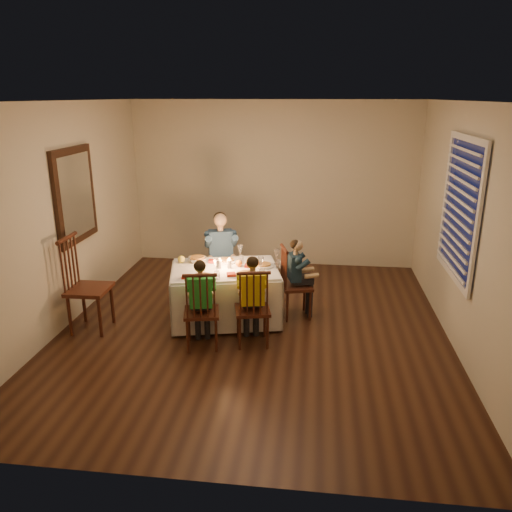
# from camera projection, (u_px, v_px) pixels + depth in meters

# --- Properties ---
(ground) EXTENTS (5.00, 5.00, 0.00)m
(ground) POSITION_uv_depth(u_px,v_px,m) (254.00, 329.00, 5.95)
(ground) COLOR black
(ground) RESTS_ON ground
(wall_left) EXTENTS (0.02, 5.00, 2.60)m
(wall_left) POSITION_uv_depth(u_px,v_px,m) (62.00, 217.00, 5.81)
(wall_left) COLOR beige
(wall_left) RESTS_ON ground
(wall_right) EXTENTS (0.02, 5.00, 2.60)m
(wall_right) POSITION_uv_depth(u_px,v_px,m) (463.00, 229.00, 5.29)
(wall_right) COLOR beige
(wall_right) RESTS_ON ground
(wall_back) EXTENTS (4.50, 0.02, 2.60)m
(wall_back) POSITION_uv_depth(u_px,v_px,m) (273.00, 185.00, 7.91)
(wall_back) COLOR beige
(wall_back) RESTS_ON ground
(ceiling) EXTENTS (5.00, 5.00, 0.00)m
(ceiling) POSITION_uv_depth(u_px,v_px,m) (253.00, 101.00, 5.15)
(ceiling) COLOR white
(ceiling) RESTS_ON wall_back
(dining_table) EXTENTS (1.47, 1.21, 0.64)m
(dining_table) POSITION_uv_depth(u_px,v_px,m) (225.00, 283.00, 6.07)
(dining_table) COLOR white
(dining_table) RESTS_ON ground
(chair_adult) EXTENTS (0.46, 0.45, 0.91)m
(chair_adult) POSITION_uv_depth(u_px,v_px,m) (222.00, 297.00, 6.89)
(chair_adult) COLOR #38150F
(chair_adult) RESTS_ON ground
(chair_near_left) EXTENTS (0.44, 0.43, 0.91)m
(chair_near_left) POSITION_uv_depth(u_px,v_px,m) (203.00, 346.00, 5.55)
(chair_near_left) COLOR #38150F
(chair_near_left) RESTS_ON ground
(chair_near_right) EXTENTS (0.44, 0.43, 0.91)m
(chair_near_right) POSITION_uv_depth(u_px,v_px,m) (253.00, 343.00, 5.61)
(chair_near_right) COLOR #38150F
(chair_near_right) RESTS_ON ground
(chair_end) EXTENTS (0.44, 0.46, 0.91)m
(chair_end) POSITION_uv_depth(u_px,v_px,m) (296.00, 316.00, 6.30)
(chair_end) COLOR #38150F
(chair_end) RESTS_ON ground
(chair_extra) EXTENTS (0.46, 0.48, 1.14)m
(chair_extra) POSITION_uv_depth(u_px,v_px,m) (94.00, 329.00, 5.95)
(chair_extra) COLOR #38150F
(chair_extra) RESTS_ON ground
(adult) EXTENTS (0.51, 0.49, 1.19)m
(adult) POSITION_uv_depth(u_px,v_px,m) (222.00, 297.00, 6.89)
(adult) COLOR #2E4E75
(adult) RESTS_ON ground
(child_green) EXTENTS (0.38, 0.35, 1.01)m
(child_green) POSITION_uv_depth(u_px,v_px,m) (203.00, 346.00, 5.55)
(child_green) COLOR green
(child_green) RESTS_ON ground
(child_yellow) EXTENTS (0.39, 0.37, 1.03)m
(child_yellow) POSITION_uv_depth(u_px,v_px,m) (253.00, 343.00, 5.61)
(child_yellow) COLOR yellow
(child_yellow) RESTS_ON ground
(child_teal) EXTENTS (0.36, 0.38, 1.00)m
(child_teal) POSITION_uv_depth(u_px,v_px,m) (296.00, 316.00, 6.30)
(child_teal) COLOR #192E3E
(child_teal) RESTS_ON ground
(setting_adult) EXTENTS (0.31, 0.31, 0.02)m
(setting_adult) POSITION_uv_depth(u_px,v_px,m) (227.00, 261.00, 6.24)
(setting_adult) COLOR silver
(setting_adult) RESTS_ON dining_table
(setting_green) EXTENTS (0.31, 0.31, 0.02)m
(setting_green) POSITION_uv_depth(u_px,v_px,m) (202.00, 277.00, 5.70)
(setting_green) COLOR silver
(setting_green) RESTS_ON dining_table
(setting_yellow) EXTENTS (0.31, 0.31, 0.02)m
(setting_yellow) POSITION_uv_depth(u_px,v_px,m) (247.00, 274.00, 5.77)
(setting_yellow) COLOR silver
(setting_yellow) RESTS_ON dining_table
(setting_teal) EXTENTS (0.31, 0.31, 0.02)m
(setting_teal) POSITION_uv_depth(u_px,v_px,m) (263.00, 266.00, 6.07)
(setting_teal) COLOR silver
(setting_teal) RESTS_ON dining_table
(candle_left) EXTENTS (0.06, 0.06, 0.10)m
(candle_left) POSITION_uv_depth(u_px,v_px,m) (220.00, 264.00, 5.99)
(candle_left) COLOR white
(candle_left) RESTS_ON dining_table
(candle_right) EXTENTS (0.06, 0.06, 0.10)m
(candle_right) POSITION_uv_depth(u_px,v_px,m) (229.00, 264.00, 6.00)
(candle_right) COLOR white
(candle_right) RESTS_ON dining_table
(squash) EXTENTS (0.09, 0.09, 0.09)m
(squash) POSITION_uv_depth(u_px,v_px,m) (181.00, 259.00, 6.19)
(squash) COLOR yellow
(squash) RESTS_ON dining_table
(orange_fruit) EXTENTS (0.08, 0.08, 0.08)m
(orange_fruit) POSITION_uv_depth(u_px,v_px,m) (239.00, 263.00, 6.06)
(orange_fruit) COLOR orange
(orange_fruit) RESTS_ON dining_table
(serving_bowl) EXTENTS (0.29, 0.29, 0.06)m
(serving_bowl) POSITION_uv_depth(u_px,v_px,m) (197.00, 260.00, 6.22)
(serving_bowl) COLOR silver
(serving_bowl) RESTS_ON dining_table
(wall_mirror) EXTENTS (0.06, 0.95, 1.15)m
(wall_mirror) POSITION_uv_depth(u_px,v_px,m) (75.00, 195.00, 6.03)
(wall_mirror) COLOR black
(wall_mirror) RESTS_ON wall_left
(window_blinds) EXTENTS (0.07, 1.34, 1.54)m
(window_blinds) POSITION_uv_depth(u_px,v_px,m) (459.00, 209.00, 5.33)
(window_blinds) COLOR #0E1238
(window_blinds) RESTS_ON wall_right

